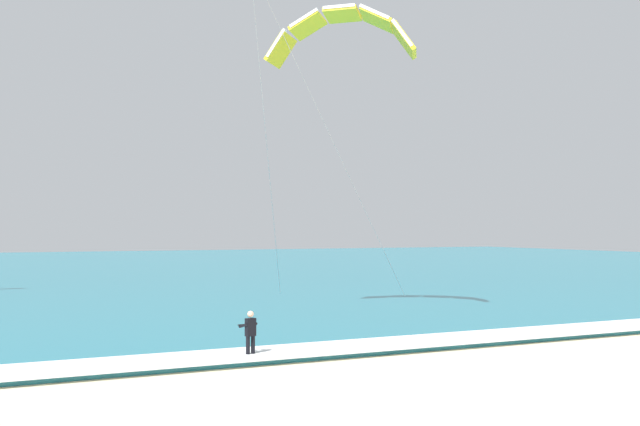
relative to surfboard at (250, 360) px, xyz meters
The scene contains 5 objects.
sea 59.12m from the surfboard, 88.21° to the left, with size 200.00×120.00×0.20m, color teal.
surf_foam 1.86m from the surfboard, ahead, with size 200.00×2.67×0.04m, color white.
surfboard is the anchor object (origin of this frame).
kitesurfer 0.91m from the surfboard, 102.66° to the left, with size 0.60×0.59×1.69m.
kite_primary 18.72m from the surfboard, 48.81° to the left, with size 10.97×11.52×14.41m.
Camera 1 is at (-9.74, -8.91, 4.46)m, focal length 40.07 mm.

